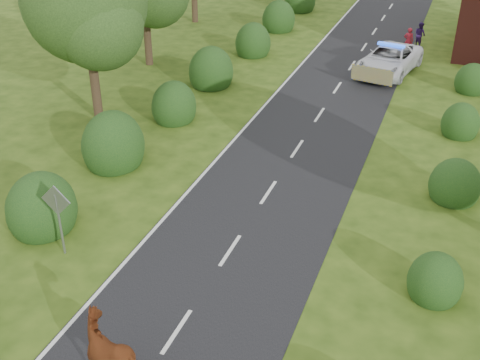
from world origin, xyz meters
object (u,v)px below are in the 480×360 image
at_px(road_sign, 57,210).
at_px(cow, 117,356).
at_px(pedestrian_red, 408,41).
at_px(police_van, 389,60).
at_px(pedestrian_purple, 420,35).

relative_size(road_sign, cow, 1.15).
xyz_separation_m(road_sign, cow, (4.40, -3.98, -0.87)).
xyz_separation_m(road_sign, pedestrian_red, (7.77, 25.60, -0.83)).
bearing_deg(police_van, cow, -85.75).
xyz_separation_m(cow, pedestrian_purple, (3.90, 31.36, 0.03)).
bearing_deg(pedestrian_red, cow, 77.65).
height_order(road_sign, cow, road_sign).
distance_m(road_sign, pedestrian_red, 26.77).
height_order(road_sign, pedestrian_purple, road_sign).
bearing_deg(pedestrian_red, police_van, 76.09).
bearing_deg(road_sign, pedestrian_red, 73.11).
height_order(road_sign, police_van, road_sign).
bearing_deg(police_van, pedestrian_red, 92.44).
bearing_deg(cow, pedestrian_red, -179.73).
xyz_separation_m(road_sign, police_van, (7.20, 21.52, -0.87)).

